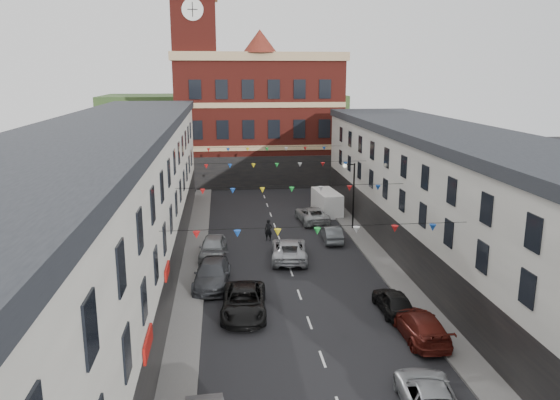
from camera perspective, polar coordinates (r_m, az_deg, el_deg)
name	(u,v)px	position (r m, az deg, el deg)	size (l,w,h in m)	color
ground	(299,295)	(35.03, 2.04, -9.86)	(160.00, 160.00, 0.00)	black
pavement_left	(191,286)	(36.60, -9.31, -8.87)	(1.80, 64.00, 0.15)	#605E5B
pavement_right	(395,278)	(38.32, 11.97, -7.95)	(1.80, 64.00, 0.15)	#605E5B
terrace_left	(105,214)	(34.67, -17.80, -1.41)	(8.40, 56.00, 10.70)	beige
terrace_right	(476,212)	(37.83, 19.83, -1.15)	(8.40, 56.00, 9.70)	silver
civic_building	(258,117)	(70.21, -2.35, 8.64)	(20.60, 13.30, 18.50)	maroon
clock_tower	(195,62)	(66.95, -8.85, 14.10)	(5.60, 5.60, 30.00)	maroon
distant_hill	(225,125)	(94.29, -5.78, 7.84)	(40.00, 14.00, 10.00)	#284620
street_lamp	(351,187)	(48.25, 7.43, 1.36)	(1.10, 0.36, 6.00)	black
car_left_c	(244,302)	(32.16, -3.78, -10.58)	(2.54, 5.51, 1.53)	black
car_left_d	(212,274)	(36.46, -7.12, -7.67)	(2.21, 5.44, 1.58)	#36393D
car_left_e	(213,248)	(41.63, -7.02, -4.95)	(1.93, 4.80, 1.63)	gray
car_right_b	(429,396)	(24.72, 15.29, -19.15)	(2.26, 4.90, 1.36)	#9FA2A7
car_right_c	(420,325)	(30.37, 14.42, -12.56)	(2.05, 5.05, 1.46)	#571811
car_right_d	(394,301)	(32.98, 11.78, -10.34)	(1.66, 4.12, 1.40)	black
car_right_e	(332,234)	(45.51, 5.44, -3.53)	(1.40, 4.01, 1.32)	#565B5F
car_right_f	(312,214)	(51.17, 3.35, -1.52)	(2.42, 5.24, 1.46)	#9EA1A3
moving_car	(289,249)	(41.04, 0.96, -5.18)	(2.58, 5.59, 1.55)	#B7B9BF
white_van	(327,202)	(54.36, 4.91, -0.25)	(1.94, 5.04, 2.23)	white
pedestrian	(268,230)	(45.46, -1.21, -3.17)	(0.66, 0.43, 1.81)	black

